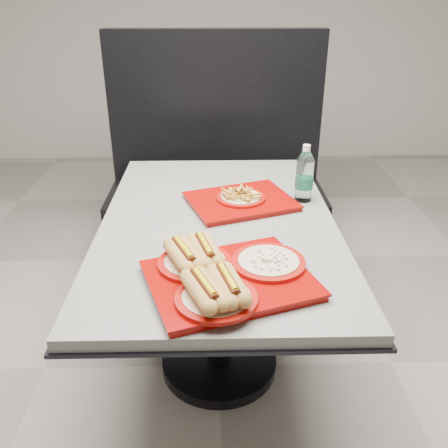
{
  "coord_description": "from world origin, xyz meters",
  "views": [
    {
      "loc": [
        -0.02,
        -1.66,
        1.56
      ],
      "look_at": [
        0.02,
        -0.2,
        0.83
      ],
      "focal_mm": 38.0,
      "sensor_mm": 36.0,
      "label": 1
    }
  ],
  "objects_px": {
    "tray_near": "(223,274)",
    "tray_far": "(241,199)",
    "diner_table": "(219,256)",
    "booth_bench": "(216,193)",
    "water_bottle": "(304,177)"
  },
  "relations": [
    {
      "from": "tray_near",
      "to": "tray_far",
      "type": "distance_m",
      "value": 0.6
    },
    {
      "from": "tray_far",
      "to": "tray_near",
      "type": "bearing_deg",
      "value": -98.28
    },
    {
      "from": "tray_far",
      "to": "water_bottle",
      "type": "relative_size",
      "value": 2.07
    },
    {
      "from": "booth_bench",
      "to": "tray_far",
      "type": "distance_m",
      "value": 1.03
    },
    {
      "from": "diner_table",
      "to": "water_bottle",
      "type": "bearing_deg",
      "value": 26.75
    },
    {
      "from": "diner_table",
      "to": "tray_far",
      "type": "relative_size",
      "value": 2.84
    },
    {
      "from": "tray_near",
      "to": "tray_far",
      "type": "height_order",
      "value": "tray_near"
    },
    {
      "from": "tray_far",
      "to": "water_bottle",
      "type": "height_order",
      "value": "water_bottle"
    },
    {
      "from": "diner_table",
      "to": "tray_near",
      "type": "xyz_separation_m",
      "value": [
        0.01,
        -0.45,
        0.2
      ]
    },
    {
      "from": "booth_bench",
      "to": "tray_near",
      "type": "height_order",
      "value": "booth_bench"
    },
    {
      "from": "booth_bench",
      "to": "diner_table",
      "type": "bearing_deg",
      "value": -90.0
    },
    {
      "from": "tray_near",
      "to": "tray_far",
      "type": "relative_size",
      "value": 1.16
    },
    {
      "from": "tray_far",
      "to": "water_bottle",
      "type": "distance_m",
      "value": 0.28
    },
    {
      "from": "tray_near",
      "to": "water_bottle",
      "type": "distance_m",
      "value": 0.73
    },
    {
      "from": "booth_bench",
      "to": "tray_far",
      "type": "bearing_deg",
      "value": -84.3
    }
  ]
}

